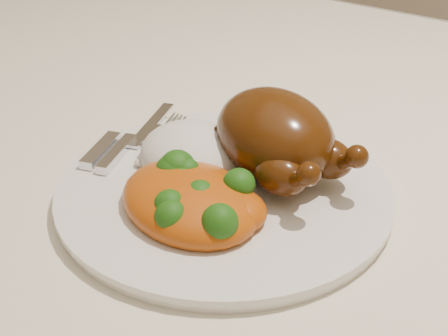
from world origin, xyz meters
The scene contains 7 objects.
dining_table centered at (0.00, 0.00, 0.67)m, with size 1.60×0.90×0.76m.
tablecloth centered at (0.00, 0.00, 0.74)m, with size 1.73×1.03×0.18m.
dinner_plate centered at (-0.01, -0.15, 0.77)m, with size 0.31×0.31×0.01m, color white.
roast_chicken centered at (0.02, -0.11, 0.82)m, with size 0.18×0.14×0.08m.
rice_mound centered at (-0.06, -0.14, 0.79)m, with size 0.14×0.13×0.06m.
mac_and_cheese centered at (-0.01, -0.20, 0.79)m, with size 0.16×0.14×0.06m.
cutlery centered at (-0.14, -0.16, 0.79)m, with size 0.06×0.16×0.01m.
Camera 1 is at (0.28, -0.55, 1.10)m, focal length 50.00 mm.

